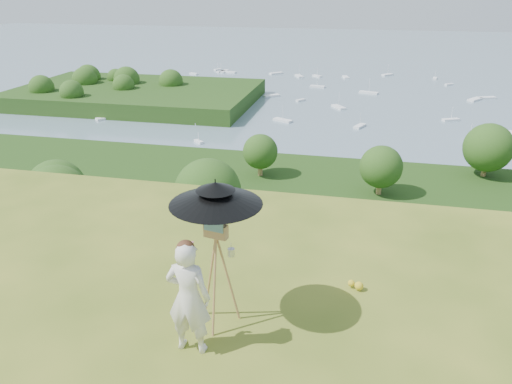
# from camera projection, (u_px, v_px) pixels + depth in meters

# --- Properties ---
(forest_slope) EXTENTS (140.00, 56.00, 22.00)m
(forest_slope) POSITION_uv_depth(u_px,v_px,m) (321.00, 360.00, 47.59)
(forest_slope) COLOR #1C3C10
(forest_slope) RESTS_ON bay_water
(shoreline_tier) EXTENTS (170.00, 28.00, 8.00)m
(shoreline_tier) POSITION_uv_depth(u_px,v_px,m) (342.00, 234.00, 86.30)
(shoreline_tier) COLOR slate
(shoreline_tier) RESTS_ON bay_water
(bay_water) EXTENTS (700.00, 700.00, 0.00)m
(bay_water) POSITION_uv_depth(u_px,v_px,m) (364.00, 70.00, 233.92)
(bay_water) COLOR #6E8B9D
(bay_water) RESTS_ON ground
(peninsula) EXTENTS (90.00, 60.00, 12.00)m
(peninsula) POSITION_uv_depth(u_px,v_px,m) (136.00, 87.00, 170.45)
(peninsula) COLOR #1C3C10
(peninsula) RESTS_ON bay_water
(slope_trees) EXTENTS (110.00, 50.00, 6.00)m
(slope_trees) POSITION_uv_depth(u_px,v_px,m) (330.00, 229.00, 42.15)
(slope_trees) COLOR #274F17
(slope_trees) RESTS_ON forest_slope
(harbor_town) EXTENTS (110.00, 22.00, 5.00)m
(harbor_town) POSITION_uv_depth(u_px,v_px,m) (344.00, 200.00, 83.77)
(harbor_town) COLOR silver
(harbor_town) RESTS_ON shoreline_tier
(moored_boats) EXTENTS (140.00, 140.00, 0.70)m
(moored_boats) POSITION_uv_depth(u_px,v_px,m) (320.00, 106.00, 165.22)
(moored_boats) COLOR white
(moored_boats) RESTS_ON bay_water
(painter) EXTENTS (0.57, 0.38, 1.53)m
(painter) POSITION_uv_depth(u_px,v_px,m) (189.00, 298.00, 6.05)
(painter) COLOR white
(painter) RESTS_ON ground
(field_easel) EXTENTS (0.73, 0.73, 1.63)m
(field_easel) POSITION_uv_depth(u_px,v_px,m) (217.00, 271.00, 6.52)
(field_easel) COLOR #A87A46
(field_easel) RESTS_ON ground
(sun_umbrella) EXTENTS (1.21, 1.21, 0.75)m
(sun_umbrella) POSITION_uv_depth(u_px,v_px,m) (216.00, 207.00, 6.19)
(sun_umbrella) COLOR black
(sun_umbrella) RESTS_ON field_easel
(painter_cap) EXTENTS (0.21, 0.25, 0.10)m
(painter_cap) POSITION_uv_depth(u_px,v_px,m) (185.00, 245.00, 5.77)
(painter_cap) COLOR #D97783
(painter_cap) RESTS_ON painter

